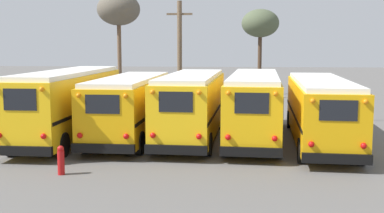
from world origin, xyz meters
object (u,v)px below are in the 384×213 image
at_px(school_bus_3, 254,104).
at_px(fire_hydrant, 61,160).
at_px(school_bus_1, 131,105).
at_px(bare_tree_1, 260,24).
at_px(school_bus_2, 192,104).
at_px(school_bus_0, 69,102).
at_px(utility_pole, 180,54).
at_px(school_bus_4, 320,108).
at_px(bare_tree_0, 119,10).

height_order(school_bus_3, fire_hydrant, school_bus_3).
distance_m(school_bus_1, bare_tree_1, 23.53).
bearing_deg(school_bus_2, school_bus_3, 8.62).
xyz_separation_m(school_bus_0, utility_pole, (4.05, 11.46, 2.11)).
bearing_deg(school_bus_3, school_bus_4, -15.17).
xyz_separation_m(school_bus_1, bare_tree_1, (7.22, 21.88, 4.78)).
xyz_separation_m(school_bus_0, school_bus_2, (5.93, 0.26, -0.08)).
bearing_deg(bare_tree_0, fire_hydrant, -82.10).
height_order(bare_tree_1, fire_hydrant, bare_tree_1).
bearing_deg(fire_hydrant, school_bus_1, 81.29).
height_order(school_bus_0, utility_pole, utility_pole).
xyz_separation_m(school_bus_2, bare_tree_1, (4.26, 21.83, 4.71)).
bearing_deg(school_bus_3, bare_tree_1, 86.55).
bearing_deg(bare_tree_0, school_bus_1, -74.40).
distance_m(school_bus_1, school_bus_4, 8.91).
xyz_separation_m(school_bus_2, fire_hydrant, (-3.99, -6.73, -1.19)).
bearing_deg(school_bus_0, school_bus_1, 4.08).
distance_m(school_bus_4, bare_tree_1, 22.76).
relative_size(school_bus_3, bare_tree_0, 1.27).
bearing_deg(school_bus_1, school_bus_4, -1.97).
xyz_separation_m(school_bus_0, school_bus_4, (11.87, -0.10, -0.16)).
xyz_separation_m(school_bus_4, fire_hydrant, (-9.92, -6.38, -1.10)).
bearing_deg(fire_hydrant, bare_tree_0, 97.90).
height_order(school_bus_3, utility_pole, utility_pole).
bearing_deg(school_bus_4, school_bus_0, 179.54).
distance_m(school_bus_2, utility_pole, 11.56).
relative_size(school_bus_3, fire_hydrant, 10.39).
distance_m(utility_pole, bare_tree_0, 6.48).
xyz_separation_m(school_bus_2, utility_pole, (-1.88, 11.20, 2.19)).
relative_size(school_bus_2, utility_pole, 1.27).
bearing_deg(school_bus_4, school_bus_1, 178.03).
distance_m(school_bus_2, bare_tree_0, 16.36).
bearing_deg(bare_tree_1, school_bus_1, -108.27).
height_order(school_bus_1, bare_tree_1, bare_tree_1).
distance_m(school_bus_3, school_bus_4, 3.07).
bearing_deg(school_bus_0, school_bus_4, -0.46).
height_order(utility_pole, bare_tree_0, bare_tree_0).
relative_size(school_bus_0, school_bus_4, 0.98).
height_order(school_bus_0, school_bus_1, school_bus_0).
bearing_deg(school_bus_3, utility_pole, 114.29).
xyz_separation_m(school_bus_3, utility_pole, (-4.85, 10.75, 2.20)).
distance_m(school_bus_0, school_bus_4, 11.87).
distance_m(school_bus_2, fire_hydrant, 7.91).
xyz_separation_m(bare_tree_1, fire_hydrant, (-8.25, -28.56, -5.89)).
bearing_deg(school_bus_4, fire_hydrant, -147.28).
relative_size(utility_pole, bare_tree_1, 0.98).
bearing_deg(fire_hydrant, school_bus_3, 45.90).
height_order(school_bus_1, utility_pole, utility_pole).
distance_m(school_bus_1, utility_pole, 11.52).
relative_size(school_bus_0, bare_tree_1, 1.36).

